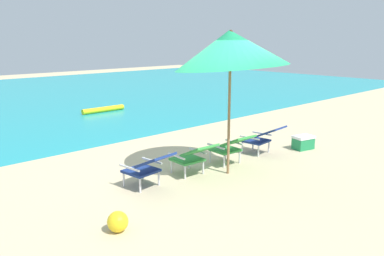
{
  "coord_description": "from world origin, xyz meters",
  "views": [
    {
      "loc": [
        -5.25,
        -5.05,
        2.53
      ],
      "look_at": [
        0.0,
        0.61,
        0.75
      ],
      "focal_mm": 36.47,
      "sensor_mm": 36.0,
      "label": 1
    }
  ],
  "objects_px": {
    "lounge_chair_near_right": "(231,146)",
    "lounge_chair_near_left": "(193,155)",
    "swim_buoy": "(103,109)",
    "cooler_box": "(303,142)",
    "lounge_chair_far_left": "(148,166)",
    "beach_ball": "(118,222)",
    "beach_umbrella_center": "(230,49)",
    "lounge_chair_far_right": "(263,137)"
  },
  "relations": [
    {
      "from": "beach_umbrella_center",
      "to": "beach_ball",
      "type": "distance_m",
      "value": 3.61
    },
    {
      "from": "lounge_chair_far_left",
      "to": "beach_ball",
      "type": "distance_m",
      "value": 1.58
    },
    {
      "from": "swim_buoy",
      "to": "beach_umbrella_center",
      "type": "bearing_deg",
      "value": -102.03
    },
    {
      "from": "lounge_chair_far_left",
      "to": "lounge_chair_near_left",
      "type": "bearing_deg",
      "value": -3.95
    },
    {
      "from": "lounge_chair_near_left",
      "to": "lounge_chair_near_right",
      "type": "height_order",
      "value": "same"
    },
    {
      "from": "swim_buoy",
      "to": "lounge_chair_far_left",
      "type": "xyz_separation_m",
      "value": [
        -3.13,
        -6.83,
        0.31
      ]
    },
    {
      "from": "beach_ball",
      "to": "cooler_box",
      "type": "bearing_deg",
      "value": 5.23
    },
    {
      "from": "swim_buoy",
      "to": "beach_ball",
      "type": "relative_size",
      "value": 5.62
    },
    {
      "from": "lounge_chair_near_left",
      "to": "cooler_box",
      "type": "relative_size",
      "value": 1.7
    },
    {
      "from": "lounge_chair_far_left",
      "to": "beach_umbrella_center",
      "type": "height_order",
      "value": "beach_umbrella_center"
    },
    {
      "from": "lounge_chair_far_left",
      "to": "beach_umbrella_center",
      "type": "bearing_deg",
      "value": -14.79
    },
    {
      "from": "beach_ball",
      "to": "lounge_chair_near_left",
      "type": "bearing_deg",
      "value": 22.1
    },
    {
      "from": "swim_buoy",
      "to": "cooler_box",
      "type": "relative_size",
      "value": 3.01
    },
    {
      "from": "beach_ball",
      "to": "swim_buoy",
      "type": "bearing_deg",
      "value": 60.87
    },
    {
      "from": "beach_umbrella_center",
      "to": "cooler_box",
      "type": "relative_size",
      "value": 5.33
    },
    {
      "from": "swim_buoy",
      "to": "cooler_box",
      "type": "distance_m",
      "value": 7.38
    },
    {
      "from": "cooler_box",
      "to": "lounge_chair_far_left",
      "type": "bearing_deg",
      "value": 173.39
    },
    {
      "from": "lounge_chair_near_left",
      "to": "lounge_chair_far_left",
      "type": "bearing_deg",
      "value": 176.05
    },
    {
      "from": "lounge_chair_far_left",
      "to": "swim_buoy",
      "type": "bearing_deg",
      "value": 65.42
    },
    {
      "from": "swim_buoy",
      "to": "lounge_chair_near_left",
      "type": "height_order",
      "value": "lounge_chair_near_left"
    },
    {
      "from": "lounge_chair_far_left",
      "to": "beach_ball",
      "type": "xyz_separation_m",
      "value": [
        -1.22,
        -0.97,
        -0.26
      ]
    },
    {
      "from": "lounge_chair_near_right",
      "to": "lounge_chair_near_left",
      "type": "bearing_deg",
      "value": 177.8
    },
    {
      "from": "cooler_box",
      "to": "lounge_chair_near_left",
      "type": "bearing_deg",
      "value": 172.55
    },
    {
      "from": "lounge_chair_near_left",
      "to": "lounge_chair_far_right",
      "type": "height_order",
      "value": "same"
    },
    {
      "from": "swim_buoy",
      "to": "lounge_chair_near_left",
      "type": "relative_size",
      "value": 1.77
    },
    {
      "from": "lounge_chair_far_right",
      "to": "swim_buoy",
      "type": "bearing_deg",
      "value": 89.68
    },
    {
      "from": "lounge_chair_near_right",
      "to": "beach_ball",
      "type": "height_order",
      "value": "lounge_chair_near_right"
    },
    {
      "from": "lounge_chair_far_left",
      "to": "lounge_chair_far_right",
      "type": "xyz_separation_m",
      "value": [
        3.09,
        -0.09,
        0.0
      ]
    },
    {
      "from": "lounge_chair_near_right",
      "to": "beach_umbrella_center",
      "type": "relative_size",
      "value": 0.32
    },
    {
      "from": "lounge_chair_far_right",
      "to": "beach_umbrella_center",
      "type": "bearing_deg",
      "value": -167.69
    },
    {
      "from": "swim_buoy",
      "to": "beach_umbrella_center",
      "type": "xyz_separation_m",
      "value": [
        -1.55,
        -7.25,
        2.24
      ]
    },
    {
      "from": "cooler_box",
      "to": "beach_umbrella_center",
      "type": "bearing_deg",
      "value": 178.62
    },
    {
      "from": "lounge_chair_near_left",
      "to": "beach_ball",
      "type": "height_order",
      "value": "lounge_chair_near_left"
    },
    {
      "from": "lounge_chair_far_right",
      "to": "lounge_chair_near_right",
      "type": "bearing_deg",
      "value": -178.95
    },
    {
      "from": "lounge_chair_near_right",
      "to": "cooler_box",
      "type": "height_order",
      "value": "lounge_chair_near_right"
    },
    {
      "from": "lounge_chair_far_right",
      "to": "beach_ball",
      "type": "xyz_separation_m",
      "value": [
        -4.31,
        -0.88,
        -0.26
      ]
    },
    {
      "from": "lounge_chair_far_left",
      "to": "lounge_chair_near_left",
      "type": "xyz_separation_m",
      "value": [
        0.99,
        -0.07,
        0.0
      ]
    },
    {
      "from": "lounge_chair_far_left",
      "to": "lounge_chair_far_right",
      "type": "bearing_deg",
      "value": -1.63
    },
    {
      "from": "beach_ball",
      "to": "cooler_box",
      "type": "xyz_separation_m",
      "value": [
        5.35,
        0.49,
        0.02
      ]
    },
    {
      "from": "beach_umbrella_center",
      "to": "beach_ball",
      "type": "relative_size",
      "value": 9.95
    },
    {
      "from": "cooler_box",
      "to": "lounge_chair_far_right",
      "type": "bearing_deg",
      "value": 159.42
    },
    {
      "from": "beach_umbrella_center",
      "to": "beach_ball",
      "type": "height_order",
      "value": "beach_umbrella_center"
    }
  ]
}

